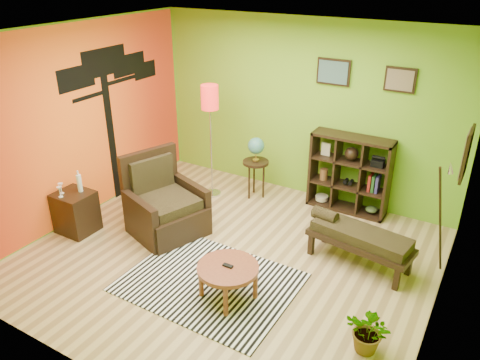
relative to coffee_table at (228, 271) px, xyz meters
The scene contains 11 objects.
ground 0.89m from the coffee_table, 121.88° to the left, with size 5.00×5.00×0.00m, color tan.
room_shell 1.67m from the coffee_table, 126.57° to the left, with size 5.04×4.54×2.82m.
zebra_rug 0.51m from the coffee_table, 161.46° to the left, with size 2.00×1.53×0.01m, color white.
coffee_table is the anchor object (origin of this frame).
armchair 1.76m from the coffee_table, 152.60° to the left, with size 1.17×1.16×1.13m.
side_cabinet 2.63m from the coffee_table, behind, with size 0.51×0.46×0.91m.
floor_lamp 2.85m from the coffee_table, 127.52° to the left, with size 0.28×0.28×1.83m.
globe_table 2.60m from the coffee_table, 111.77° to the left, with size 0.42×0.42×1.01m.
cube_shelf 2.77m from the coffee_table, 79.83° to the left, with size 1.20×0.35×1.20m.
bench 1.75m from the coffee_table, 53.33° to the left, with size 1.37×0.67×0.61m.
potted_plant 1.63m from the coffee_table, ahead, with size 0.44×0.49×0.38m, color #26661E.
Camera 1 is at (2.72, -4.32, 3.55)m, focal length 35.00 mm.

